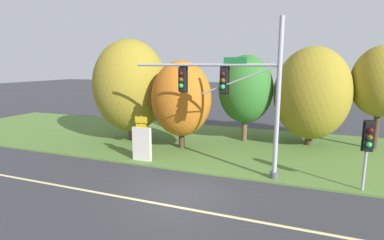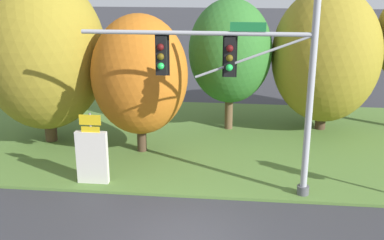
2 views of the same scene
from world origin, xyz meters
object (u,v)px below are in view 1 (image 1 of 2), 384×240
(traffic_signal_mast, at_px, (235,90))
(route_sign_post, at_px, (142,131))
(tree_left_of_mast, at_px, (181,99))
(pedestrian_signal_near_kerb, at_px, (368,141))
(tree_behind_signpost, at_px, (246,89))
(tree_mid_verge, at_px, (312,94))
(tree_tall_centre, at_px, (381,82))
(tree_nearest_road, at_px, (130,86))
(info_kiosk, at_px, (142,144))

(traffic_signal_mast, height_order, route_sign_post, traffic_signal_mast)
(traffic_signal_mast, xyz_separation_m, tree_left_of_mast, (-4.23, 3.35, -0.95))
(tree_left_of_mast, bearing_deg, pedestrian_signal_near_kerb, -19.89)
(tree_behind_signpost, distance_m, tree_mid_verge, 4.32)
(tree_left_of_mast, relative_size, tree_tall_centre, 0.86)
(traffic_signal_mast, height_order, tree_mid_verge, traffic_signal_mast)
(tree_nearest_road, bearing_deg, tree_left_of_mast, -10.57)
(tree_nearest_road, xyz_separation_m, tree_tall_centre, (15.93, 3.41, 0.45))
(tree_behind_signpost, height_order, info_kiosk, tree_behind_signpost)
(tree_left_of_mast, bearing_deg, tree_nearest_road, 169.43)
(traffic_signal_mast, xyz_separation_m, route_sign_post, (-5.27, 0.10, -2.46))
(tree_nearest_road, distance_m, tree_behind_signpost, 8.08)
(pedestrian_signal_near_kerb, bearing_deg, route_sign_post, 178.23)
(tree_tall_centre, distance_m, info_kiosk, 15.15)
(traffic_signal_mast, xyz_separation_m, tree_behind_signpost, (-0.77, 6.65, -0.51))
(tree_left_of_mast, relative_size, info_kiosk, 2.95)
(tree_behind_signpost, bearing_deg, tree_mid_verge, 5.68)
(traffic_signal_mast, bearing_deg, tree_behind_signpost, 96.62)
(route_sign_post, bearing_deg, tree_nearest_road, 128.19)
(route_sign_post, bearing_deg, tree_behind_signpost, 55.52)
(pedestrian_signal_near_kerb, xyz_separation_m, info_kiosk, (-11.00, 0.37, -1.29))
(traffic_signal_mast, xyz_separation_m, tree_tall_centre, (7.48, 7.55, 0.15))
(traffic_signal_mast, distance_m, tree_tall_centre, 10.63)
(tree_nearest_road, relative_size, tree_left_of_mast, 1.27)
(tree_nearest_road, distance_m, tree_left_of_mast, 4.35)
(tree_tall_centre, xyz_separation_m, info_kiosk, (-12.77, -7.42, -3.36))
(tree_tall_centre, bearing_deg, traffic_signal_mast, -134.74)
(route_sign_post, xyz_separation_m, tree_left_of_mast, (1.04, 3.25, 1.51))
(tree_mid_verge, bearing_deg, info_kiosk, -141.77)
(tree_tall_centre, height_order, info_kiosk, tree_tall_centre)
(route_sign_post, bearing_deg, tree_left_of_mast, 72.21)
(traffic_signal_mast, relative_size, tree_nearest_road, 1.06)
(pedestrian_signal_near_kerb, relative_size, tree_behind_signpost, 0.51)
(tree_behind_signpost, xyz_separation_m, info_kiosk, (-4.52, -6.52, -2.70))
(route_sign_post, relative_size, tree_left_of_mast, 0.46)
(tree_tall_centre, bearing_deg, info_kiosk, -149.86)
(tree_left_of_mast, xyz_separation_m, tree_mid_verge, (7.75, 3.72, 0.27))
(tree_nearest_road, xyz_separation_m, tree_left_of_mast, (4.22, -0.79, -0.65))
(tree_behind_signpost, height_order, tree_mid_verge, tree_mid_verge)
(pedestrian_signal_near_kerb, bearing_deg, tree_nearest_road, 162.80)
(route_sign_post, height_order, tree_mid_verge, tree_mid_verge)
(pedestrian_signal_near_kerb, relative_size, tree_tall_centre, 0.47)
(pedestrian_signal_near_kerb, bearing_deg, tree_tall_centre, 77.15)
(tree_nearest_road, distance_m, tree_mid_verge, 12.34)
(tree_left_of_mast, xyz_separation_m, tree_tall_centre, (11.71, 4.20, 1.10))
(route_sign_post, xyz_separation_m, info_kiosk, (-0.02, 0.03, -0.75))
(traffic_signal_mast, xyz_separation_m, tree_nearest_road, (-8.45, 4.14, -0.30))
(tree_mid_verge, height_order, info_kiosk, tree_mid_verge)
(route_sign_post, relative_size, tree_nearest_road, 0.36)
(pedestrian_signal_near_kerb, relative_size, tree_left_of_mast, 0.55)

